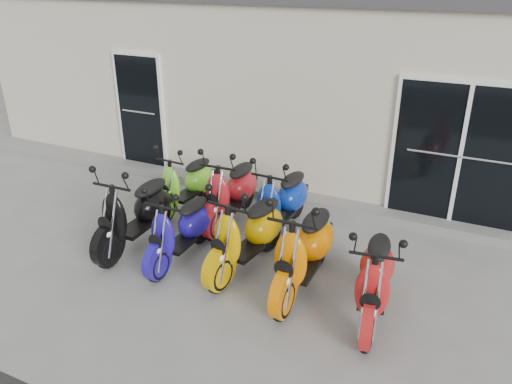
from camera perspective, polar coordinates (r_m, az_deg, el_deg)
ground at (r=7.13m, az=-2.07°, el=-7.31°), size 80.00×80.00×0.00m
building at (r=11.15m, az=10.39°, el=12.90°), size 14.00×6.00×3.20m
front_step at (r=8.72m, az=3.98°, el=-0.56°), size 14.00×0.40×0.15m
door_left at (r=9.97m, az=-13.08°, el=9.31°), size 1.07×0.08×2.22m
door_right at (r=7.95m, az=22.40°, el=4.28°), size 2.02×0.08×2.22m
scooter_front_black at (r=7.27m, az=-13.74°, el=-1.23°), size 0.72×1.87×1.37m
scooter_front_blue at (r=6.83m, az=-8.70°, el=-3.27°), size 0.60×1.65×1.22m
scooter_front_orange_a at (r=6.52m, az=-1.02°, el=-3.69°), size 0.90×1.91×1.35m
scooter_front_orange_b at (r=6.13m, az=5.56°, el=-5.49°), size 0.70×1.91×1.41m
scooter_front_red at (r=5.83m, az=13.53°, el=-8.50°), size 0.86×1.82×1.29m
scooter_back_green at (r=8.27m, az=-8.08°, el=1.87°), size 0.71×1.70×1.23m
scooter_back_red at (r=7.76m, az=-2.91°, el=1.02°), size 0.72×1.85×1.35m
scooter_back_blue at (r=7.44m, az=2.96°, el=-0.13°), size 0.74×1.82×1.32m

